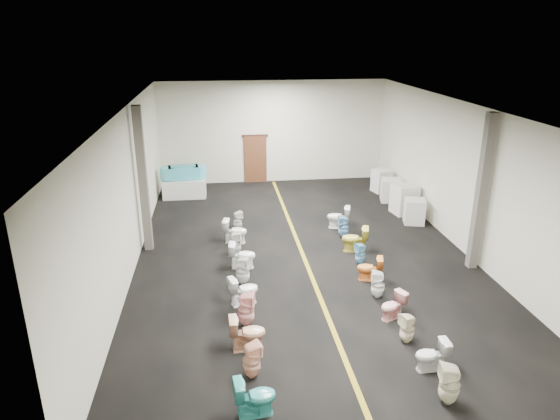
# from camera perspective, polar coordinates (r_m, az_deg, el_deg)

# --- Properties ---
(floor) EXTENTS (16.00, 16.00, 0.00)m
(floor) POSITION_cam_1_polar(r_m,az_deg,el_deg) (15.52, 2.58, -5.00)
(floor) COLOR black
(floor) RESTS_ON ground
(ceiling) EXTENTS (16.00, 16.00, 0.00)m
(ceiling) POSITION_cam_1_polar(r_m,az_deg,el_deg) (14.23, 2.86, 11.67)
(ceiling) COLOR black
(ceiling) RESTS_ON ground
(wall_back) EXTENTS (10.00, 0.00, 10.00)m
(wall_back) POSITION_cam_1_polar(r_m,az_deg,el_deg) (22.42, -0.82, 8.88)
(wall_back) COLOR beige
(wall_back) RESTS_ON ground
(wall_front) EXTENTS (10.00, 0.00, 10.00)m
(wall_front) POSITION_cam_1_polar(r_m,az_deg,el_deg) (7.67, 13.31, -14.64)
(wall_front) COLOR beige
(wall_front) RESTS_ON ground
(wall_left) EXTENTS (0.00, 16.00, 16.00)m
(wall_left) POSITION_cam_1_polar(r_m,az_deg,el_deg) (14.73, -16.84, 2.12)
(wall_left) COLOR beige
(wall_left) RESTS_ON ground
(wall_right) EXTENTS (0.00, 16.00, 16.00)m
(wall_right) POSITION_cam_1_polar(r_m,az_deg,el_deg) (16.32, 20.31, 3.43)
(wall_right) COLOR beige
(wall_right) RESTS_ON ground
(aisle_stripe) EXTENTS (0.12, 15.60, 0.01)m
(aisle_stripe) POSITION_cam_1_polar(r_m,az_deg,el_deg) (15.52, 2.58, -4.99)
(aisle_stripe) COLOR olive
(aisle_stripe) RESTS_ON floor
(back_door) EXTENTS (1.00, 0.10, 2.10)m
(back_door) POSITION_cam_1_polar(r_m,az_deg,el_deg) (22.54, -2.82, 5.80)
(back_door) COLOR #562D19
(back_door) RESTS_ON floor
(door_frame) EXTENTS (1.15, 0.08, 0.10)m
(door_frame) POSITION_cam_1_polar(r_m,az_deg,el_deg) (22.32, -2.87, 8.47)
(door_frame) COLOR #331C11
(door_frame) RESTS_ON back_door
(column_left) EXTENTS (0.25, 0.25, 4.50)m
(column_left) POSITION_cam_1_polar(r_m,az_deg,el_deg) (15.63, -15.39, 3.28)
(column_left) COLOR #59544C
(column_left) RESTS_ON floor
(column_right) EXTENTS (0.25, 0.25, 4.50)m
(column_right) POSITION_cam_1_polar(r_m,az_deg,el_deg) (14.94, 22.00, 1.76)
(column_right) COLOR #59544C
(column_right) RESTS_ON floor
(display_table) EXTENTS (1.75, 0.89, 0.77)m
(display_table) POSITION_cam_1_polar(r_m,az_deg,el_deg) (20.97, -10.85, 2.50)
(display_table) COLOR silver
(display_table) RESTS_ON floor
(bathtub) EXTENTS (1.85, 0.78, 0.55)m
(bathtub) POSITION_cam_1_polar(r_m,az_deg,el_deg) (20.78, -10.98, 4.29)
(bathtub) COLOR #44B1C4
(bathtub) RESTS_ON display_table
(appliance_crate_a) EXTENTS (0.84, 0.84, 0.88)m
(appliance_crate_a) POSITION_cam_1_polar(r_m,az_deg,el_deg) (18.40, 15.11, -0.14)
(appliance_crate_a) COLOR beige
(appliance_crate_a) RESTS_ON floor
(appliance_crate_b) EXTENTS (0.94, 0.94, 1.11)m
(appliance_crate_b) POSITION_cam_1_polar(r_m,az_deg,el_deg) (19.25, 14.03, 1.21)
(appliance_crate_b) COLOR beige
(appliance_crate_b) RESTS_ON floor
(appliance_crate_c) EXTENTS (0.96, 0.96, 0.90)m
(appliance_crate_c) POSITION_cam_1_polar(r_m,az_deg,el_deg) (20.58, 12.58, 2.23)
(appliance_crate_c) COLOR silver
(appliance_crate_c) RESTS_ON floor
(appliance_crate_d) EXTENTS (0.83, 0.83, 0.96)m
(appliance_crate_d) POSITION_cam_1_polar(r_m,az_deg,el_deg) (21.68, 11.53, 3.29)
(appliance_crate_d) COLOR silver
(appliance_crate_d) RESTS_ON floor
(toilet_left_0) EXTENTS (0.80, 0.51, 0.77)m
(toilet_left_0) POSITION_cam_1_polar(r_m,az_deg,el_deg) (9.48, -2.86, -20.54)
(toilet_left_0) COLOR teal
(toilet_left_0) RESTS_ON floor
(toilet_left_1) EXTENTS (0.45, 0.44, 0.77)m
(toilet_left_1) POSITION_cam_1_polar(r_m,az_deg,el_deg) (10.29, -3.25, -16.78)
(toilet_left_1) COLOR #F2B392
(toilet_left_1) RESTS_ON floor
(toilet_left_2) EXTENTS (0.80, 0.47, 0.80)m
(toilet_left_2) POSITION_cam_1_polar(r_m,az_deg,el_deg) (11.06, -3.74, -13.83)
(toilet_left_2) COLOR tan
(toilet_left_2) RESTS_ON floor
(toilet_left_3) EXTENTS (0.46, 0.46, 0.86)m
(toilet_left_3) POSITION_cam_1_polar(r_m,az_deg,el_deg) (11.81, -3.89, -11.26)
(toilet_left_3) COLOR #F3ABA6
(toilet_left_3) RESTS_ON floor
(toilet_left_4) EXTENTS (0.84, 0.63, 0.76)m
(toilet_left_4) POSITION_cam_1_polar(r_m,az_deg,el_deg) (12.70, -4.18, -9.11)
(toilet_left_4) COLOR white
(toilet_left_4) RESTS_ON floor
(toilet_left_5) EXTENTS (0.50, 0.49, 0.83)m
(toilet_left_5) POSITION_cam_1_polar(r_m,az_deg,el_deg) (13.59, -4.27, -6.91)
(toilet_left_5) COLOR silver
(toilet_left_5) RESTS_ON floor
(toilet_left_6) EXTENTS (0.80, 0.51, 0.77)m
(toilet_left_6) POSITION_cam_1_polar(r_m,az_deg,el_deg) (14.52, -4.33, -5.19)
(toilet_left_6) COLOR white
(toilet_left_6) RESTS_ON floor
(toilet_left_7) EXTENTS (0.38, 0.37, 0.75)m
(toilet_left_7) POSITION_cam_1_polar(r_m,az_deg,el_deg) (15.37, -5.09, -3.80)
(toilet_left_7) COLOR silver
(toilet_left_7) RESTS_ON floor
(toilet_left_8) EXTENTS (0.84, 0.59, 0.78)m
(toilet_left_8) POSITION_cam_1_polar(r_m,az_deg,el_deg) (16.22, -5.15, -2.43)
(toilet_left_8) COLOR white
(toilet_left_8) RESTS_ON floor
(toilet_left_9) EXTENTS (0.40, 0.40, 0.68)m
(toilet_left_9) POSITION_cam_1_polar(r_m,az_deg,el_deg) (17.22, -4.87, -1.25)
(toilet_left_9) COLOR silver
(toilet_left_9) RESTS_ON floor
(toilet_right_0) EXTENTS (0.45, 0.44, 0.84)m
(toilet_right_0) POSITION_cam_1_polar(r_m,az_deg,el_deg) (10.16, 18.80, -18.34)
(toilet_right_0) COLOR beige
(toilet_right_0) RESTS_ON floor
(toilet_right_1) EXTENTS (0.67, 0.39, 0.68)m
(toilet_right_1) POSITION_cam_1_polar(r_m,az_deg,el_deg) (10.92, 16.94, -15.61)
(toilet_right_1) COLOR silver
(toilet_right_1) RESTS_ON floor
(toilet_right_2) EXTENTS (0.41, 0.41, 0.71)m
(toilet_right_2) POSITION_cam_1_polar(r_m,az_deg,el_deg) (11.60, 14.34, -12.96)
(toilet_right_2) COLOR beige
(toilet_right_2) RESTS_ON floor
(toilet_right_3) EXTENTS (0.75, 0.61, 0.66)m
(toilet_right_3) POSITION_cam_1_polar(r_m,az_deg,el_deg) (12.40, 12.78, -10.64)
(toilet_right_3) COLOR #F0A6A4
(toilet_right_3) RESTS_ON floor
(toilet_right_4) EXTENTS (0.41, 0.41, 0.76)m
(toilet_right_4) POSITION_cam_1_polar(r_m,az_deg,el_deg) (13.17, 11.13, -8.35)
(toilet_right_4) COLOR white
(toilet_right_4) RESTS_ON floor
(toilet_right_5) EXTENTS (0.77, 0.57, 0.70)m
(toilet_right_5) POSITION_cam_1_polar(r_m,az_deg,el_deg) (14.02, 10.21, -6.60)
(toilet_right_5) COLOR orange
(toilet_right_5) RESTS_ON floor
(toilet_right_6) EXTENTS (0.39, 0.39, 0.68)m
(toilet_right_6) POSITION_cam_1_polar(r_m,az_deg,el_deg) (14.87, 9.18, -4.98)
(toilet_right_6) COLOR #6FB4D6
(toilet_right_6) RESTS_ON floor
(toilet_right_7) EXTENTS (0.90, 0.67, 0.82)m
(toilet_right_7) POSITION_cam_1_polar(r_m,az_deg,el_deg) (15.68, 8.55, -3.31)
(toilet_right_7) COLOR gold
(toilet_right_7) RESTS_ON floor
(toilet_right_8) EXTENTS (0.38, 0.37, 0.77)m
(toilet_right_8) POSITION_cam_1_polar(r_m,az_deg,el_deg) (16.65, 7.29, -1.93)
(toilet_right_8) COLOR #6FA5CD
(toilet_right_8) RESTS_ON floor
(toilet_right_9) EXTENTS (0.87, 0.64, 0.80)m
(toilet_right_9) POSITION_cam_1_polar(r_m,az_deg,el_deg) (17.45, 6.69, -0.81)
(toilet_right_9) COLOR white
(toilet_right_9) RESTS_ON floor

